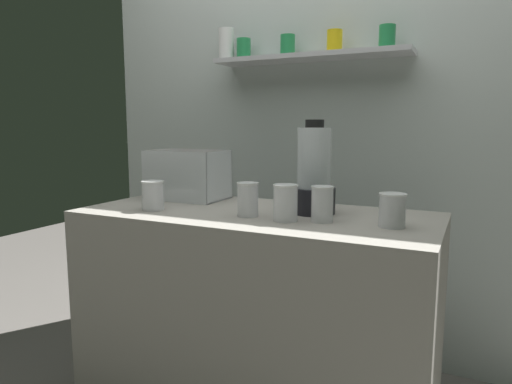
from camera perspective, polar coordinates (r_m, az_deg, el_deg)
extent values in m
cube|color=#9E998E|center=(1.96, 0.00, -15.56)|extent=(1.40, 0.64, 0.90)
cube|color=silver|center=(2.51, 7.76, 8.41)|extent=(2.60, 0.04, 2.50)
cube|color=silver|center=(2.42, 6.66, 16.31)|extent=(1.01, 0.20, 0.02)
cylinder|color=#268C4C|center=(2.59, -1.55, 17.33)|extent=(0.08, 0.08, 0.11)
cylinder|color=#268C4C|center=(2.49, 3.95, 17.67)|extent=(0.08, 0.08, 0.11)
cylinder|color=yellow|center=(2.40, 9.73, 17.94)|extent=(0.08, 0.08, 0.11)
cylinder|color=#268C4C|center=(2.34, 15.97, 18.01)|extent=(0.08, 0.08, 0.11)
cylinder|color=white|center=(2.63, -3.70, 17.82)|extent=(0.08, 0.08, 0.17)
cube|color=white|center=(2.17, -8.43, -0.75)|extent=(0.35, 0.23, 0.01)
cube|color=white|center=(2.07, -10.23, 1.86)|extent=(0.35, 0.01, 0.23)
cube|color=white|center=(2.25, -6.90, 2.44)|extent=(0.35, 0.01, 0.23)
cube|color=white|center=(2.26, -12.07, 2.34)|extent=(0.01, 0.23, 0.23)
cube|color=white|center=(2.07, -4.59, 1.97)|extent=(0.01, 0.23, 0.23)
cone|color=orange|center=(2.15, -7.56, -0.24)|extent=(0.14, 0.03, 0.03)
cone|color=orange|center=(2.19, -9.89, -0.12)|extent=(0.17, 0.07, 0.03)
cone|color=orange|center=(2.20, -9.54, -0.06)|extent=(0.20, 0.09, 0.04)
cone|color=orange|center=(2.15, -8.50, -0.24)|extent=(0.13, 0.13, 0.03)
cone|color=orange|center=(2.18, -9.27, 0.67)|extent=(0.19, 0.09, 0.03)
cone|color=orange|center=(2.15, -8.27, 0.76)|extent=(0.18, 0.06, 0.04)
cone|color=orange|center=(2.18, -8.51, 0.41)|extent=(0.18, 0.07, 0.02)
cone|color=orange|center=(2.20, -9.70, 0.66)|extent=(0.12, 0.19, 0.03)
cone|color=orange|center=(2.16, -8.65, 0.96)|extent=(0.12, 0.16, 0.02)
cone|color=orange|center=(2.18, -9.08, 1.10)|extent=(0.06, 0.20, 0.03)
cone|color=orange|center=(2.15, -8.80, 1.64)|extent=(0.17, 0.09, 0.03)
cone|color=orange|center=(2.16, -8.41, 1.63)|extent=(0.19, 0.10, 0.03)
cylinder|color=black|center=(1.80, 7.13, -1.05)|extent=(0.17, 0.17, 0.10)
cylinder|color=silver|center=(1.78, 7.23, 4.22)|extent=(0.13, 0.13, 0.23)
cylinder|color=maroon|center=(1.79, 7.17, 1.15)|extent=(0.12, 0.12, 0.04)
cylinder|color=black|center=(1.78, 7.30, 8.43)|extent=(0.07, 0.07, 0.03)
cylinder|color=white|center=(1.91, -12.69, -0.51)|extent=(0.09, 0.09, 0.11)
cylinder|color=orange|center=(1.91, -12.69, -0.77)|extent=(0.08, 0.08, 0.09)
cylinder|color=white|center=(1.90, -12.75, 1.26)|extent=(0.09, 0.09, 0.01)
cylinder|color=white|center=(1.73, -1.02, -1.03)|extent=(0.08, 0.08, 0.12)
cylinder|color=yellow|center=(1.73, -1.02, -1.86)|extent=(0.07, 0.07, 0.07)
cylinder|color=white|center=(1.72, -1.03, 1.08)|extent=(0.08, 0.08, 0.01)
cylinder|color=white|center=(1.64, 3.69, -1.46)|extent=(0.09, 0.09, 0.13)
cylinder|color=red|center=(1.64, 3.69, -1.80)|extent=(0.08, 0.08, 0.11)
cylinder|color=white|center=(1.63, 3.71, 0.82)|extent=(0.09, 0.09, 0.01)
cylinder|color=white|center=(1.64, 8.22, -1.60)|extent=(0.08, 0.08, 0.12)
cylinder|color=red|center=(1.64, 8.21, -2.10)|extent=(0.07, 0.07, 0.09)
cylinder|color=white|center=(1.63, 8.26, 0.61)|extent=(0.08, 0.08, 0.01)
cylinder|color=white|center=(1.61, 16.57, -2.30)|extent=(0.09, 0.09, 0.11)
cylinder|color=yellow|center=(1.61, 16.54, -3.06)|extent=(0.08, 0.08, 0.07)
cylinder|color=white|center=(1.60, 16.65, -0.28)|extent=(0.09, 0.09, 0.01)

